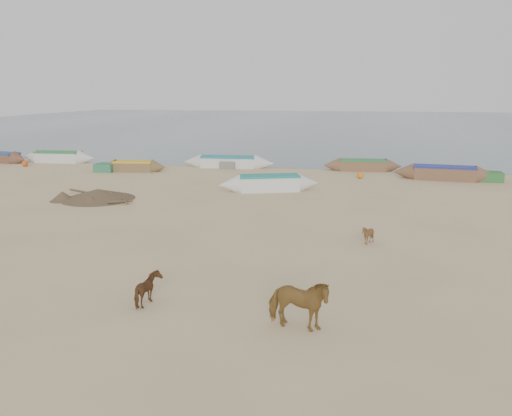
{
  "coord_description": "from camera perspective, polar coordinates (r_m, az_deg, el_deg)",
  "views": [
    {
      "loc": [
        3.91,
        -16.18,
        5.79
      ],
      "look_at": [
        0.0,
        4.0,
        1.0
      ],
      "focal_mm": 35.0,
      "sensor_mm": 36.0,
      "label": 1
    }
  ],
  "objects": [
    {
      "name": "waterline_canoes",
      "position": [
        37.51,
        3.83,
        4.89
      ],
      "size": [
        54.68,
        5.32,
        0.95
      ],
      "color": "brown",
      "rests_on": "ground"
    },
    {
      "name": "calf_right",
      "position": [
        14.32,
        -12.14,
        -9.13
      ],
      "size": [
        1.0,
        1.08,
        0.89
      ],
      "primitive_type": "imported",
      "rotation": [
        0.0,
        0.0,
        1.91
      ],
      "color": "#58351C",
      "rests_on": "ground"
    },
    {
      "name": "cow_adult",
      "position": [
        12.59,
        4.83,
        -10.86
      ],
      "size": [
        1.72,
        0.98,
        1.37
      ],
      "primitive_type": "imported",
      "rotation": [
        0.0,
        0.0,
        1.42
      ],
      "color": "brown",
      "rests_on": "ground"
    },
    {
      "name": "ground",
      "position": [
        17.62,
        -2.49,
        -6.08
      ],
      "size": [
        140.0,
        140.0,
        0.0
      ],
      "primitive_type": "plane",
      "color": "tan",
      "rests_on": "ground"
    },
    {
      "name": "debris_pile",
      "position": [
        28.96,
        -17.61,
        1.53
      ],
      "size": [
        4.17,
        4.17,
        0.56
      ],
      "primitive_type": "cone",
      "rotation": [
        0.0,
        0.0,
        -0.03
      ],
      "color": "brown",
      "rests_on": "ground"
    },
    {
      "name": "sea",
      "position": [
        98.43,
        8.78,
        9.61
      ],
      "size": [
        160.0,
        160.0,
        0.0
      ],
      "primitive_type": "plane",
      "color": "slate",
      "rests_on": "ground"
    },
    {
      "name": "near_canoe",
      "position": [
        29.83,
        1.51,
        2.87
      ],
      "size": [
        6.12,
        3.08,
        0.97
      ],
      "primitive_type": null,
      "rotation": [
        0.0,
        0.0,
        0.32
      ],
      "color": "silver",
      "rests_on": "ground"
    },
    {
      "name": "beach_clutter",
      "position": [
        35.93,
        10.35,
        4.12
      ],
      "size": [
        43.79,
        4.47,
        0.64
      ],
      "color": "#316E4A",
      "rests_on": "ground"
    },
    {
      "name": "calf_front",
      "position": [
        19.9,
        12.65,
        -2.99
      ],
      "size": [
        0.85,
        0.8,
        0.76
      ],
      "primitive_type": "imported",
      "rotation": [
        0.0,
        0.0,
        -1.24
      ],
      "color": "#56341B",
      "rests_on": "ground"
    }
  ]
}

